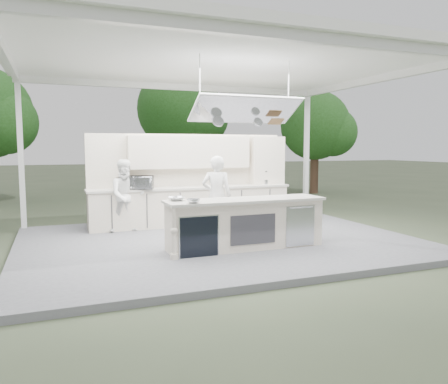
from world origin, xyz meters
name	(u,v)px	position (x,y,z in m)	size (l,w,h in m)	color
ground	(219,245)	(0.00, 0.00, 0.00)	(90.00, 90.00, 0.00)	#424C34
stage_deck	(219,242)	(0.00, 0.00, 0.06)	(8.00, 6.00, 0.12)	slate
tent	(219,64)	(0.00, -0.01, 3.71)	(8.20, 6.20, 3.86)	white
demo_island	(245,223)	(0.18, -0.91, 0.60)	(3.10, 0.79, 0.95)	#EFDECB
back_counter	(192,205)	(0.00, 1.90, 0.60)	(5.08, 0.72, 0.95)	#EFDECB
back_wall_unit	(206,166)	(0.44, 2.11, 1.57)	(5.05, 0.48, 2.25)	#EFDECB
tree_cluster	(131,116)	(-0.16, 9.77, 3.29)	(19.55, 9.40, 5.85)	#462F23
head_chef	(217,196)	(0.06, 0.30, 0.99)	(0.64, 0.42, 1.75)	white
sous_chef	(126,196)	(-1.67, 1.55, 0.95)	(0.80, 0.63, 1.65)	white
toaster_oven	(141,183)	(-1.30, 1.70, 1.23)	(0.56, 0.38, 0.31)	silver
bowl_large	(177,199)	(-1.10, -0.71, 1.11)	(0.29, 0.29, 0.07)	silver
bowl_small	(193,201)	(-0.91, -1.15, 1.11)	(0.23, 0.23, 0.07)	silver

